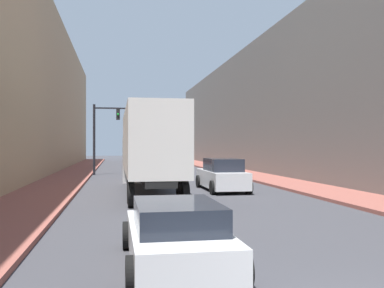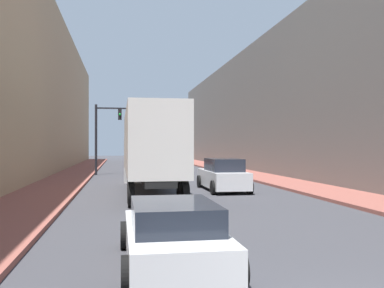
{
  "view_description": "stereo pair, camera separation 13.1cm",
  "coord_description": "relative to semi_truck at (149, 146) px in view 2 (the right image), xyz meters",
  "views": [
    {
      "loc": [
        -3.52,
        -4.28,
        2.42
      ],
      "look_at": [
        -0.56,
        12.35,
        2.48
      ],
      "focal_mm": 40.0,
      "sensor_mm": 36.0,
      "label": 1
    },
    {
      "loc": [
        -3.39,
        -4.31,
        2.42
      ],
      "look_at": [
        -0.56,
        12.35,
        2.48
      ],
      "focal_mm": 40.0,
      "sensor_mm": 36.0,
      "label": 2
    }
  ],
  "objects": [
    {
      "name": "traffic_signal_gantry",
      "position": [
        -2.0,
        13.33,
        1.65
      ],
      "size": [
        5.91,
        0.35,
        5.82
      ],
      "color": "black",
      "rests_on": "ground"
    },
    {
      "name": "building_right",
      "position": [
        13.43,
        11.65,
        3.52
      ],
      "size": [
        6.0,
        80.0,
        11.81
      ],
      "color": "#66605B",
      "rests_on": "ground"
    },
    {
      "name": "building_left",
      "position": [
        -9.67,
        11.65,
        4.73
      ],
      "size": [
        6.0,
        80.0,
        14.21
      ],
      "color": "tan",
      "rests_on": "ground"
    },
    {
      "name": "sidewalk_left",
      "position": [
        -5.13,
        11.65,
        -2.31
      ],
      "size": [
        3.09,
        80.0,
        0.15
      ],
      "color": "brown",
      "rests_on": "ground"
    },
    {
      "name": "sidewalk_right",
      "position": [
        8.88,
        11.65,
        -2.31
      ],
      "size": [
        3.09,
        80.0,
        0.15
      ],
      "color": "brown",
      "rests_on": "ground"
    },
    {
      "name": "sedan_car",
      "position": [
        -0.46,
        -14.11,
        -1.75
      ],
      "size": [
        2.07,
        4.44,
        1.3
      ],
      "color": "silver",
      "rests_on": "ground"
    },
    {
      "name": "suv_car",
      "position": [
        3.97,
        -0.28,
        -1.57
      ],
      "size": [
        2.08,
        4.98,
        1.73
      ],
      "color": "silver",
      "rests_on": "ground"
    },
    {
      "name": "semi_truck",
      "position": [
        0.0,
        0.0,
        0.0
      ],
      "size": [
        2.43,
        14.18,
        4.17
      ],
      "color": "silver",
      "rests_on": "ground"
    }
  ]
}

